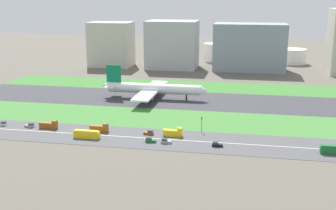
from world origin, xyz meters
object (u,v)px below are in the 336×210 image
airliner (151,89)px  bus_0 (87,134)px  truck_1 (100,128)px  fuel_tank_centre (254,56)px  car_5 (149,133)px  terminal_building (111,44)px  fuel_tank_west (216,52)px  bus_1 (336,150)px  truck_2 (49,125)px  car_4 (2,124)px  truck_0 (173,133)px  car_6 (166,141)px  fuel_tank_east (292,56)px  office_tower (250,47)px  car_3 (30,126)px  traffic_light (202,123)px  car_0 (150,140)px  car_2 (217,145)px  hangar_building (172,45)px

airliner → bus_0: bearing=-97.9°
truck_1 → fuel_tank_centre: size_ratio=0.40×
car_5 → terminal_building: bearing=113.0°
bus_0 → fuel_tank_west: fuel_tank_west is taller
bus_1 → truck_2: (-125.73, 10.00, -0.15)m
car_4 → car_5: (72.17, 0.00, 0.00)m
bus_1 → truck_0: truck_0 is taller
truck_0 → terminal_building: (-88.07, 182.00, 17.35)m
car_4 → truck_1: (48.91, -0.00, 0.75)m
car_6 → bus_1: 67.97m
truck_2 → terminal_building: bearing=99.0°
car_6 → fuel_tank_east: fuel_tank_east is taller
office_tower → bus_0: bearing=-109.2°
bus_1 → truck_2: 126.13m
car_3 → car_6: bearing=-8.4°
terminal_building → bus_0: bearing=-75.0°
terminal_building → fuel_tank_centre: size_ratio=1.82×
car_4 → fuel_tank_east: bearing=56.3°
truck_2 → traffic_light: size_ratio=1.17×
car_0 → office_tower: 196.68m
traffic_light → office_tower: bearing=83.8°
truck_2 → car_3: bearing=180.0°
car_2 → truck_2: (-79.28, 10.00, 0.75)m
airliner → bus_0: (-10.82, -78.00, -4.41)m
car_4 → fuel_tank_east: (151.67, 227.00, 5.73)m
airliner → car_3: (-43.13, -68.00, -5.31)m
truck_0 → office_tower: 185.36m
car_4 → fuel_tank_centre: (117.16, 227.00, 5.28)m
car_0 → traffic_light: 26.97m
traffic_light → fuel_tank_centre: bearing=84.2°
bus_1 → truck_0: size_ratio=1.38×
bus_1 → hangar_building: bearing=-62.3°
bus_1 → car_6: bearing=0.0°
car_4 → fuel_tank_east: fuel_tank_east is taller
car_2 → terminal_building: 221.15m
car_3 → hangar_building: 186.27m
airliner → car_2: bearing=-59.5°
truck_2 → hangar_building: bearing=82.2°
car_0 → fuel_tank_east: 249.14m
car_2 → car_5: 32.73m
car_0 → bus_0: bearing=0.0°
traffic_light → hangar_building: bearing=104.7°
truck_2 → hangar_building: hangar_building is taller
car_4 → traffic_light: traffic_light is taller
car_2 → fuel_tank_east: bearing=-101.5°
bus_0 → terminal_building: bearing=-75.0°
car_4 → car_3: size_ratio=1.00×
truck_2 → traffic_light: 71.31m
terminal_building → fuel_tank_east: terminal_building is taller
car_6 → airliner: bearing=-72.6°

